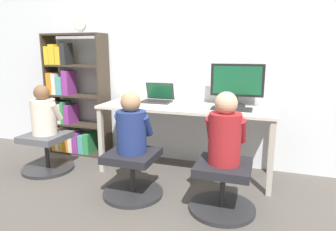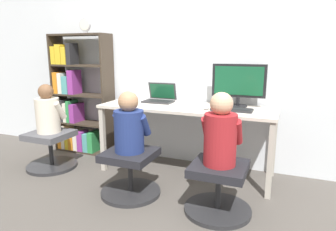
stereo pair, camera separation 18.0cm
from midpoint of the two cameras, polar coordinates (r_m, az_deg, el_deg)
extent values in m
plane|color=#4C4742|center=(3.18, 3.18, -12.87)|extent=(14.00, 14.00, 0.00)
cube|color=silver|center=(3.56, 7.23, 11.38)|extent=(10.00, 0.05, 2.60)
cube|color=beige|center=(3.24, 5.19, 1.51)|extent=(1.88, 0.64, 0.03)
cube|color=#ADA497|center=(3.46, -10.84, -4.49)|extent=(0.05, 0.05, 0.73)
cube|color=#ADA497|center=(2.94, 20.58, -8.13)|extent=(0.05, 0.05, 0.73)
cube|color=#ADA497|center=(3.92, -6.38, -2.32)|extent=(0.05, 0.05, 0.73)
cube|color=#ADA497|center=(3.47, 20.90, -5.02)|extent=(0.05, 0.05, 0.73)
cylinder|color=black|center=(3.32, 14.61, 1.78)|extent=(0.20, 0.20, 0.01)
cylinder|color=black|center=(3.31, 14.66, 2.66)|extent=(0.04, 0.04, 0.09)
cube|color=black|center=(3.28, 14.87, 6.43)|extent=(0.56, 0.02, 0.35)
cube|color=#144C2D|center=(3.27, 14.84, 6.41)|extent=(0.51, 0.01, 0.30)
cube|color=#2D2D30|center=(3.46, -0.41, 2.65)|extent=(0.34, 0.20, 0.02)
cube|color=black|center=(3.45, -0.41, 2.84)|extent=(0.30, 0.16, 0.00)
cube|color=#2D2D30|center=(3.56, 0.38, 4.70)|extent=(0.34, 0.06, 0.20)
cube|color=#144C2D|center=(3.55, 0.35, 4.66)|extent=(0.30, 0.05, 0.17)
cube|color=#232326|center=(3.07, 13.70, 1.09)|extent=(0.41, 0.17, 0.02)
cube|color=black|center=(3.07, 13.71, 1.33)|extent=(0.37, 0.13, 0.00)
ellipsoid|color=silver|center=(3.09, 8.91, 1.48)|extent=(0.07, 0.10, 0.03)
cylinder|color=#262628|center=(2.73, 11.35, -17.17)|extent=(0.57, 0.57, 0.04)
cylinder|color=#262628|center=(2.65, 11.52, -13.78)|extent=(0.05, 0.05, 0.32)
cube|color=black|center=(2.57, 11.71, -9.83)|extent=(0.45, 0.45, 0.07)
cylinder|color=#262628|center=(2.99, -5.32, -14.28)|extent=(0.57, 0.57, 0.04)
cylinder|color=#262628|center=(2.91, -5.39, -11.11)|extent=(0.05, 0.05, 0.32)
cube|color=black|center=(2.84, -5.47, -7.46)|extent=(0.45, 0.45, 0.07)
cylinder|color=maroon|center=(2.49, 11.96, -4.52)|extent=(0.27, 0.27, 0.43)
sphere|color=tan|center=(2.42, 12.27, 2.21)|extent=(0.18, 0.18, 0.18)
cylinder|color=maroon|center=(2.55, 9.48, -2.55)|extent=(0.07, 0.19, 0.24)
cylinder|color=maroon|center=(2.51, 15.12, -3.05)|extent=(0.07, 0.19, 0.24)
cylinder|color=navy|center=(2.77, -5.57, -3.00)|extent=(0.27, 0.27, 0.39)
sphere|color=#A87A56|center=(2.71, -5.69, 2.65)|extent=(0.18, 0.18, 0.18)
cylinder|color=navy|center=(2.86, -7.39, -1.37)|extent=(0.08, 0.18, 0.22)
cylinder|color=navy|center=(2.75, -2.64, -1.87)|extent=(0.08, 0.18, 0.22)
cube|color=#382D23|center=(4.34, -18.92, 4.06)|extent=(0.02, 0.28, 1.56)
cube|color=#382D23|center=(3.87, -9.98, 3.60)|extent=(0.02, 0.28, 1.56)
cube|color=#382D23|center=(4.27, -14.15, -6.36)|extent=(0.77, 0.27, 0.02)
cube|color=#382D23|center=(4.17, -14.42, -1.36)|extent=(0.77, 0.27, 0.02)
cube|color=#382D23|center=(4.10, -14.71, 3.85)|extent=(0.77, 0.27, 0.02)
cube|color=#382D23|center=(4.06, -15.01, 9.21)|extent=(0.77, 0.27, 0.02)
cube|color=#382D23|center=(4.06, -15.31, 14.61)|extent=(0.77, 0.27, 0.02)
cube|color=orange|center=(4.39, -18.32, -4.17)|extent=(0.06, 0.15, 0.26)
cube|color=silver|center=(4.37, -17.49, -3.75)|extent=(0.05, 0.22, 0.32)
cube|color=gold|center=(4.33, -17.04, -4.58)|extent=(0.06, 0.16, 0.22)
cube|color=orange|center=(4.28, -16.36, -4.41)|extent=(0.07, 0.16, 0.27)
cube|color=silver|center=(4.23, -15.58, -4.52)|extent=(0.06, 0.16, 0.27)
cube|color=#8C338C|center=(4.19, -14.76, -4.67)|extent=(0.08, 0.16, 0.27)
cube|color=teal|center=(4.15, -13.71, -4.93)|extent=(0.08, 0.17, 0.25)
cube|color=#2D8C47|center=(4.12, -12.61, -4.83)|extent=(0.08, 0.22, 0.27)
cube|color=silver|center=(4.33, -18.41, 0.76)|extent=(0.05, 0.22, 0.25)
cube|color=#262628|center=(4.28, -17.86, 0.98)|extent=(0.06, 0.21, 0.29)
cube|color=silver|center=(4.26, -17.08, 0.70)|extent=(0.05, 0.23, 0.26)
cube|color=#2D8C47|center=(4.21, -16.63, 0.83)|extent=(0.05, 0.21, 0.29)
cube|color=#8C338C|center=(4.19, -15.81, 0.52)|extent=(0.07, 0.23, 0.25)
cube|color=orange|center=(4.26, -18.83, 5.96)|extent=(0.07, 0.19, 0.28)
cube|color=silver|center=(4.22, -18.01, 5.91)|extent=(0.06, 0.20, 0.27)
cube|color=teal|center=(4.15, -17.33, 5.58)|extent=(0.09, 0.16, 0.23)
cube|color=#8C338C|center=(4.10, -16.20, 6.14)|extent=(0.08, 0.19, 0.31)
cube|color=gold|center=(4.25, -19.04, 10.79)|extent=(0.07, 0.22, 0.23)
cube|color=gold|center=(4.19, -18.32, 10.99)|extent=(0.09, 0.19, 0.25)
cube|color=gold|center=(4.12, -17.44, 10.82)|extent=(0.07, 0.17, 0.22)
cube|color=#262628|center=(4.08, -16.57, 11.19)|extent=(0.07, 0.18, 0.27)
cube|color=#B2B2B7|center=(3.90, -14.15, 15.10)|extent=(0.05, 0.03, 0.02)
cylinder|color=#B2B2B7|center=(3.91, -14.22, 16.38)|extent=(0.15, 0.02, 0.15)
cylinder|color=silver|center=(3.90, -14.33, 16.38)|extent=(0.13, 0.00, 0.13)
cylinder|color=#262628|center=(3.81, -19.92, -8.98)|extent=(0.57, 0.57, 0.04)
cylinder|color=#262628|center=(3.75, -20.12, -6.41)|extent=(0.05, 0.05, 0.32)
cube|color=#4C4C51|center=(3.69, -20.34, -3.51)|extent=(0.45, 0.45, 0.07)
cylinder|color=beige|center=(3.64, -20.61, 0.02)|extent=(0.26, 0.26, 0.39)
sphere|color=brown|center=(3.59, -20.94, 4.27)|extent=(0.17, 0.17, 0.17)
cylinder|color=beige|center=(3.75, -21.51, 1.20)|extent=(0.07, 0.18, 0.22)
cylinder|color=beige|center=(3.59, -18.59, 0.93)|extent=(0.07, 0.18, 0.22)
camera|label=1|loc=(0.09, -88.35, 0.36)|focal=32.00mm
camera|label=2|loc=(0.09, 91.65, -0.36)|focal=32.00mm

